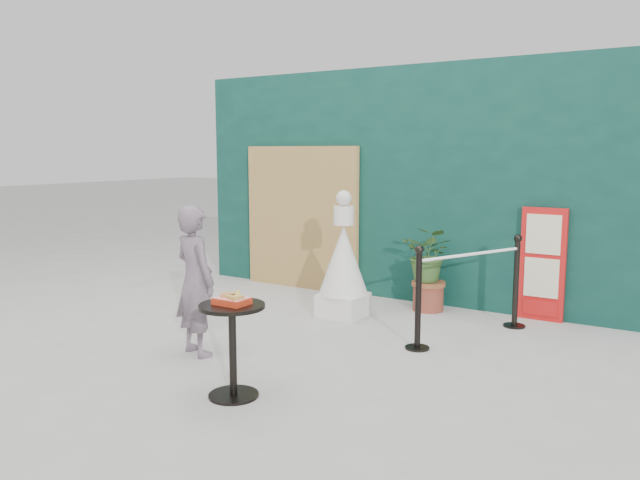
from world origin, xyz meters
The scene contains 10 objects.
ground centered at (0.00, 0.00, 0.00)m, with size 60.00×60.00×0.00m, color #ADAAA5.
back_wall centered at (0.00, 3.15, 1.50)m, with size 6.00×0.30×3.00m, color #0B312C.
bamboo_fence centered at (-1.40, 2.94, 1.00)m, with size 1.80×0.08×2.00m, color tan.
woman centered at (-0.61, -0.05, 0.72)m, with size 0.52×0.34×1.43m, color slate.
menu_board centered at (1.90, 2.95, 0.65)m, with size 0.50×0.07×1.30m.
statue centered at (-0.11, 1.89, 0.61)m, with size 0.58×0.58×1.49m.
cafe_table centered at (0.37, -0.68, 0.50)m, with size 0.52×0.52×0.75m.
food_basket centered at (0.37, -0.68, 0.79)m, with size 0.26×0.19×0.11m.
planter centered at (0.63, 2.68, 0.60)m, with size 0.61×0.53×1.03m.
stanchion_barrier centered at (1.42, 1.86, 0.49)m, with size 0.84×1.54×1.03m.
Camera 1 is at (3.46, -4.32, 1.93)m, focal length 35.00 mm.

